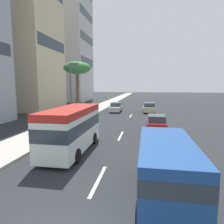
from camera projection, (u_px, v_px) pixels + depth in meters
name	position (u px, v px, depth m)	size (l,w,h in m)	color
ground_plane	(133.00, 110.00, 36.10)	(198.00, 198.00, 0.00)	#26282B
sidewalk_right	(95.00, 109.00, 37.25)	(162.00, 3.55, 0.15)	#B2ADA3
lane_stripe_near	(98.00, 180.00, 9.49)	(3.20, 0.16, 0.01)	silver
lane_stripe_mid	(121.00, 136.00, 17.87)	(3.20, 0.16, 0.01)	silver
lane_stripe_far	(131.00, 116.00, 29.60)	(3.20, 0.16, 0.01)	silver
car_lead	(156.00, 123.00, 20.15)	(4.01, 1.88, 1.53)	#A51E1E
minibus_second	(72.00, 128.00, 13.54)	(6.73, 2.28, 2.97)	silver
car_third	(116.00, 107.00, 34.15)	(4.15, 1.80, 1.56)	silver
car_fourth	(149.00, 108.00, 33.50)	(4.54, 1.95, 1.62)	beige
van_fifth	(166.00, 166.00, 7.78)	(5.30, 2.15, 2.33)	#1E478C
pedestrian_near_lamp	(84.00, 107.00, 31.27)	(0.36, 0.28, 1.79)	navy
pedestrian_mid_block	(66.00, 117.00, 21.45)	(0.39, 0.35, 1.80)	#333338
pedestrian_by_tree	(80.00, 110.00, 27.70)	(0.35, 0.27, 1.67)	#333338
palm_tree	(77.00, 69.00, 30.09)	(4.06, 4.06, 7.83)	brown
street_lamp	(72.00, 87.00, 21.21)	(0.24, 0.97, 6.65)	#4C4C51
apartment_tower_mid	(15.00, 0.00, 35.75)	(11.22, 13.74, 39.17)	beige
office_tower_far	(66.00, 23.00, 56.51)	(12.98, 12.21, 43.95)	#BCBCC1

